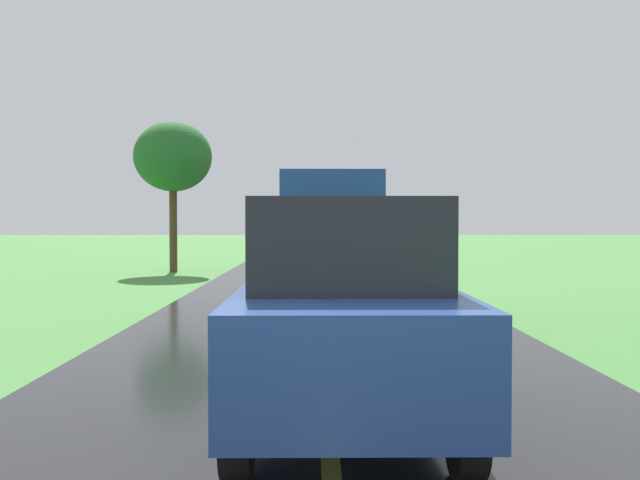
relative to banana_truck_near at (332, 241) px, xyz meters
The scene contains 4 objects.
banana_truck_near is the anchor object (origin of this frame).
banana_truck_far 13.41m from the banana_truck_near, 91.01° to the left, with size 2.38×5.81×2.80m.
roadside_tree_near_left 13.36m from the banana_truck_near, 114.94° to the left, with size 2.84×2.84×5.52m.
following_car 7.44m from the banana_truck_near, 90.75° to the right, with size 1.74×4.10×1.92m.
Camera 1 is at (-0.12, -2.75, 1.81)m, focal length 38.29 mm.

